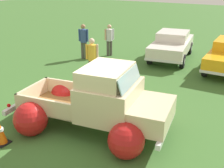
% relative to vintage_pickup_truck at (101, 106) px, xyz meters
% --- Properties ---
extents(ground_plane, '(80.00, 80.00, 0.00)m').
position_rel_vintage_pickup_truck_xyz_m(ground_plane, '(-0.38, -0.06, -0.76)').
color(ground_plane, '#3D6B2D').
extents(vintage_pickup_truck, '(4.86, 3.32, 1.96)m').
position_rel_vintage_pickup_truck_xyz_m(vintage_pickup_truck, '(0.00, 0.00, 0.00)').
color(vintage_pickup_truck, black).
rests_on(vintage_pickup_truck, ground).
extents(show_car_0, '(2.46, 4.50, 1.43)m').
position_rel_vintage_pickup_truck_xyz_m(show_car_0, '(-0.85, 8.08, 0.02)').
color(show_car_0, black).
rests_on(show_car_0, ground).
extents(spectator_0, '(0.49, 0.47, 1.80)m').
position_rel_vintage_pickup_truck_xyz_m(spectator_0, '(-2.55, 3.18, 0.28)').
color(spectator_0, '#4C4742').
rests_on(spectator_0, ground).
extents(spectator_1, '(0.53, 0.44, 1.83)m').
position_rel_vintage_pickup_truck_xyz_m(spectator_1, '(-4.82, 5.62, 0.30)').
color(spectator_1, '#4C4742').
rests_on(spectator_1, ground).
extents(spectator_2, '(0.48, 0.48, 1.72)m').
position_rel_vintage_pickup_truck_xyz_m(spectator_2, '(-3.99, 6.84, 0.23)').
color(spectator_2, '#4C4742').
rests_on(spectator_2, ground).
extents(lane_cone_0, '(0.36, 0.36, 0.63)m').
position_rel_vintage_pickup_truck_xyz_m(lane_cone_0, '(-1.85, -1.98, -0.45)').
color(lane_cone_0, black).
rests_on(lane_cone_0, ground).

